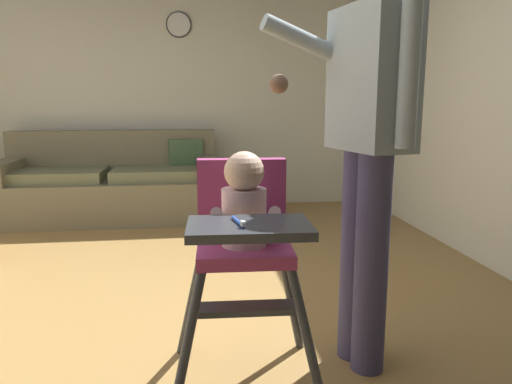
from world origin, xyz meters
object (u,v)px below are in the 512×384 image
(wall_clock, at_px, (179,25))
(couch, at_px, (112,185))
(high_chair, at_px, (244,227))
(sippy_cup, at_px, (253,164))
(side_table, at_px, (256,184))
(adult_standing, at_px, (367,145))

(wall_clock, bearing_deg, couch, -145.25)
(high_chair, xyz_separation_m, sippy_cup, (0.37, 2.68, -0.09))
(couch, bearing_deg, wall_clock, 124.75)
(side_table, bearing_deg, wall_clock, 129.64)
(sippy_cup, bearing_deg, high_chair, -97.90)
(side_table, bearing_deg, adult_standing, -87.27)
(high_chair, bearing_deg, couch, -159.37)
(sippy_cup, height_order, wall_clock, wall_clock)
(high_chair, distance_m, side_table, 2.73)
(couch, height_order, sippy_cup, couch)
(high_chair, bearing_deg, wall_clock, -172.42)
(side_table, height_order, wall_clock, wall_clock)
(sippy_cup, xyz_separation_m, wall_clock, (-0.68, 0.85, 1.38))
(wall_clock, bearing_deg, side_table, -50.36)
(couch, distance_m, adult_standing, 3.38)
(couch, relative_size, wall_clock, 7.93)
(couch, relative_size, side_table, 4.03)
(side_table, relative_size, sippy_cup, 5.20)
(adult_standing, distance_m, side_table, 2.64)
(wall_clock, bearing_deg, sippy_cup, -51.43)
(high_chair, bearing_deg, sippy_cup, 174.68)
(couch, distance_m, sippy_cup, 1.44)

